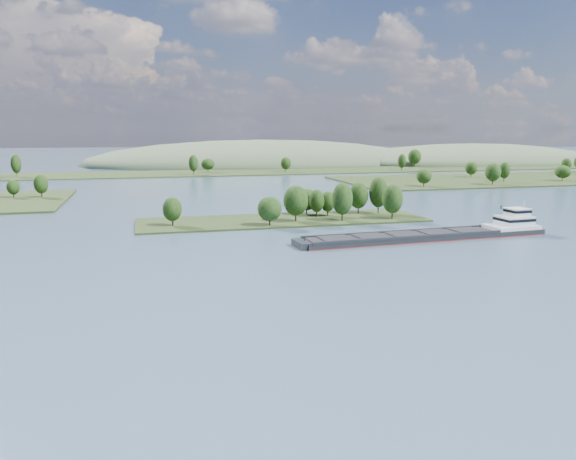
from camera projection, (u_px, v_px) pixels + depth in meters
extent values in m
plane|color=#3C5568|center=(342.00, 259.00, 139.06)|extent=(1800.00, 1800.00, 0.00)
cube|color=#223115|center=(283.00, 221.00, 196.17)|extent=(100.00, 30.00, 1.20)
cylinder|color=black|center=(342.00, 215.00, 191.98)|extent=(0.50, 0.50, 4.30)
ellipsoid|color=black|center=(342.00, 199.00, 191.01)|extent=(7.18, 7.18, 11.05)
cylinder|color=black|center=(307.00, 210.00, 206.80)|extent=(0.50, 0.50, 3.12)
ellipsoid|color=black|center=(307.00, 199.00, 206.10)|extent=(8.17, 8.17, 8.02)
cylinder|color=black|center=(296.00, 215.00, 191.16)|extent=(0.50, 0.50, 4.04)
ellipsoid|color=black|center=(296.00, 201.00, 190.25)|extent=(8.59, 8.59, 10.38)
cylinder|color=black|center=(317.00, 212.00, 201.82)|extent=(0.50, 0.50, 3.22)
ellipsoid|color=black|center=(317.00, 201.00, 201.09)|extent=(5.51, 5.51, 8.28)
cylinder|color=black|center=(270.00, 221.00, 183.05)|extent=(0.50, 0.50, 3.12)
ellipsoid|color=black|center=(270.00, 209.00, 182.35)|extent=(8.06, 8.06, 8.02)
cylinder|color=black|center=(173.00, 221.00, 182.59)|extent=(0.50, 0.50, 3.09)
ellipsoid|color=black|center=(172.00, 209.00, 181.89)|extent=(6.28, 6.28, 7.93)
cylinder|color=black|center=(328.00, 212.00, 203.80)|extent=(0.50, 0.50, 2.92)
ellipsoid|color=black|center=(328.00, 201.00, 203.14)|extent=(5.44, 5.44, 7.52)
cylinder|color=black|center=(378.00, 207.00, 209.07)|extent=(0.50, 0.50, 4.48)
ellipsoid|color=black|center=(379.00, 192.00, 208.06)|extent=(7.07, 7.07, 11.52)
cylinder|color=black|center=(392.00, 213.00, 196.17)|extent=(0.50, 0.50, 4.01)
ellipsoid|color=black|center=(393.00, 199.00, 195.27)|extent=(7.23, 7.23, 10.31)
cylinder|color=black|center=(358.00, 208.00, 208.69)|extent=(0.50, 0.50, 3.82)
ellipsoid|color=black|center=(359.00, 195.00, 207.82)|extent=(7.16, 7.16, 9.84)
cylinder|color=black|center=(42.00, 194.00, 256.89)|extent=(0.50, 0.50, 3.43)
ellipsoid|color=black|center=(41.00, 184.00, 256.11)|extent=(6.34, 6.34, 8.82)
cylinder|color=black|center=(14.00, 195.00, 255.93)|extent=(0.50, 0.50, 2.65)
ellipsoid|color=black|center=(13.00, 187.00, 255.33)|extent=(5.59, 5.59, 6.82)
cylinder|color=black|center=(424.00, 183.00, 305.53)|extent=(0.50, 0.50, 3.11)
ellipsoid|color=black|center=(424.00, 176.00, 304.82)|extent=(8.25, 8.25, 8.01)
cylinder|color=black|center=(562.00, 178.00, 339.01)|extent=(0.50, 0.50, 3.05)
ellipsoid|color=black|center=(563.00, 172.00, 338.32)|extent=(9.33, 9.33, 7.85)
cylinder|color=black|center=(492.00, 181.00, 315.36)|extent=(0.50, 0.50, 3.95)
ellipsoid|color=black|center=(493.00, 172.00, 314.47)|extent=(8.71, 8.71, 10.16)
cylinder|color=black|center=(504.00, 178.00, 332.35)|extent=(0.50, 0.50, 3.81)
ellipsoid|color=black|center=(504.00, 170.00, 331.49)|extent=(6.41, 6.41, 9.80)
cylinder|color=black|center=(471.00, 175.00, 363.60)|extent=(0.50, 0.50, 3.28)
ellipsoid|color=black|center=(471.00, 168.00, 362.86)|extent=(7.75, 7.75, 8.44)
cylinder|color=black|center=(566.00, 171.00, 396.84)|extent=(0.50, 0.50, 3.46)
ellipsoid|color=black|center=(566.00, 164.00, 396.06)|extent=(6.87, 6.87, 8.91)
cube|color=#223115|center=(209.00, 173.00, 405.61)|extent=(900.00, 60.00, 1.20)
cylinder|color=black|center=(402.00, 168.00, 424.04)|extent=(0.50, 0.50, 4.12)
ellipsoid|color=black|center=(402.00, 161.00, 423.11)|extent=(6.32, 6.32, 10.59)
cylinder|color=black|center=(208.00, 170.00, 409.70)|extent=(0.50, 0.50, 3.24)
ellipsoid|color=black|center=(208.00, 164.00, 408.96)|extent=(9.66, 9.66, 8.34)
cylinder|color=black|center=(414.00, 164.00, 463.55)|extent=(0.50, 0.50, 4.77)
ellipsoid|color=black|center=(415.00, 157.00, 462.47)|extent=(10.87, 10.87, 12.26)
cylinder|color=black|center=(17.00, 173.00, 368.06)|extent=(0.50, 0.50, 4.81)
ellipsoid|color=black|center=(16.00, 164.00, 366.97)|extent=(6.58, 6.58, 12.36)
cylinder|color=black|center=(286.00, 169.00, 411.14)|extent=(0.50, 0.50, 3.54)
ellipsoid|color=black|center=(286.00, 163.00, 410.34)|extent=(7.71, 7.71, 9.11)
cylinder|color=black|center=(194.00, 171.00, 385.58)|extent=(0.50, 0.50, 4.45)
ellipsoid|color=black|center=(193.00, 163.00, 384.57)|extent=(6.45, 6.45, 11.45)
ellipsoid|color=#45573C|center=(472.00, 162.00, 537.04)|extent=(260.00, 140.00, 36.00)
ellipsoid|color=#45573C|center=(261.00, 164.00, 515.76)|extent=(320.00, 160.00, 44.00)
cube|color=black|center=(426.00, 237.00, 163.79)|extent=(77.08, 14.01, 2.11)
cube|color=maroon|center=(426.00, 239.00, 163.86)|extent=(77.28, 14.21, 0.24)
cube|color=black|center=(395.00, 232.00, 165.61)|extent=(59.33, 3.82, 0.77)
cube|color=black|center=(412.00, 237.00, 156.82)|extent=(59.33, 3.82, 0.77)
cube|color=black|center=(403.00, 235.00, 161.24)|extent=(57.89, 11.94, 0.29)
cube|color=black|center=(336.00, 238.00, 154.79)|extent=(9.06, 8.34, 0.34)
cube|color=black|center=(370.00, 236.00, 157.99)|extent=(9.06, 8.34, 0.34)
cube|color=black|center=(403.00, 234.00, 161.19)|extent=(9.06, 8.34, 0.34)
cube|color=black|center=(435.00, 232.00, 164.40)|extent=(9.06, 8.34, 0.34)
cube|color=black|center=(466.00, 230.00, 167.60)|extent=(9.06, 8.34, 0.34)
cube|color=black|center=(301.00, 244.00, 151.93)|extent=(3.37, 8.78, 1.92)
cylinder|color=black|center=(305.00, 239.00, 151.98)|extent=(0.24, 0.24, 2.11)
cube|color=silver|center=(511.00, 227.00, 172.52)|extent=(15.84, 10.07, 1.15)
cube|color=silver|center=(514.00, 220.00, 172.47)|extent=(10.01, 8.21, 2.87)
cube|color=black|center=(514.00, 219.00, 172.41)|extent=(10.21, 8.41, 0.86)
cube|color=silver|center=(517.00, 212.00, 172.32)|extent=(6.07, 6.07, 2.11)
cube|color=black|center=(517.00, 211.00, 172.25)|extent=(6.27, 6.27, 0.77)
cube|color=silver|center=(518.00, 208.00, 172.12)|extent=(6.48, 6.48, 0.19)
cylinder|color=silver|center=(524.00, 204.00, 172.64)|extent=(0.20, 0.20, 2.49)
cylinder|color=black|center=(501.00, 207.00, 173.61)|extent=(0.51, 0.51, 1.15)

